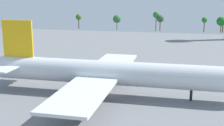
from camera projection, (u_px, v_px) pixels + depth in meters
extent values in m
plane|color=slate|center=(112.00, 95.00, 84.04)|extent=(287.21, 287.21, 0.00)
cylinder|color=silver|center=(112.00, 73.00, 82.66)|extent=(65.82, 6.54, 6.54)
sphere|color=silver|center=(3.00, 67.00, 89.94)|extent=(5.56, 5.56, 5.56)
cube|color=yellow|center=(18.00, 39.00, 86.90)|extent=(9.21, 0.50, 10.47)
cube|color=silver|center=(5.00, 68.00, 83.90)|extent=(5.92, 9.81, 0.36)
cube|color=silver|center=(24.00, 60.00, 93.79)|extent=(5.92, 9.81, 0.36)
cube|color=silver|center=(82.00, 93.00, 68.72)|extent=(11.19, 27.42, 0.70)
cube|color=silver|center=(113.00, 63.00, 98.50)|extent=(11.19, 27.42, 0.70)
cylinder|color=gray|center=(92.00, 95.00, 72.78)|extent=(5.23, 2.75, 2.75)
cylinder|color=gray|center=(78.00, 111.00, 63.15)|extent=(5.23, 2.75, 2.75)
cylinder|color=gray|center=(113.00, 72.00, 94.75)|extent=(5.23, 2.75, 2.75)
cylinder|color=gray|center=(120.00, 65.00, 104.39)|extent=(5.23, 2.75, 2.75)
cylinder|color=black|center=(191.00, 95.00, 79.06)|extent=(0.70, 0.70, 2.95)
cylinder|color=black|center=(97.00, 93.00, 81.02)|extent=(0.70, 0.70, 2.95)
cylinder|color=black|center=(104.00, 85.00, 87.86)|extent=(0.70, 0.70, 2.95)
cube|color=silver|center=(115.00, 65.00, 113.49)|extent=(2.46, 2.51, 1.51)
cube|color=yellow|center=(119.00, 67.00, 111.79)|extent=(3.55, 3.33, 1.10)
cylinder|color=black|center=(117.00, 67.00, 114.26)|extent=(0.86, 0.75, 0.87)
cylinder|color=black|center=(113.00, 68.00, 112.96)|extent=(0.86, 0.75, 0.87)
cylinder|color=black|center=(122.00, 68.00, 112.10)|extent=(0.86, 0.75, 0.87)
cylinder|color=black|center=(118.00, 69.00, 110.80)|extent=(0.86, 0.75, 0.87)
cone|color=orange|center=(13.00, 83.00, 94.33)|extent=(0.46, 0.46, 0.66)
cylinder|color=#51381E|center=(79.00, 24.00, 243.18)|extent=(0.72, 0.72, 8.05)
sphere|color=#356A20|center=(79.00, 17.00, 241.99)|extent=(4.66, 4.66, 4.66)
cylinder|color=#51381E|center=(117.00, 26.00, 236.47)|extent=(0.51, 0.51, 6.58)
sphere|color=#2D6735|center=(117.00, 19.00, 235.34)|extent=(6.19, 6.19, 6.19)
cylinder|color=#51381E|center=(156.00, 24.00, 229.39)|extent=(0.55, 0.55, 10.56)
sphere|color=#2F7036|center=(156.00, 15.00, 227.89)|extent=(4.97, 4.97, 4.97)
cylinder|color=#51381E|center=(160.00, 26.00, 229.02)|extent=(0.64, 0.64, 7.61)
sphere|color=#315631|center=(160.00, 19.00, 227.82)|extent=(5.44, 5.44, 5.44)
cylinder|color=#51381E|center=(204.00, 27.00, 221.99)|extent=(0.65, 0.65, 7.63)
sphere|color=#277129|center=(205.00, 20.00, 220.88)|extent=(4.09, 4.09, 4.09)
cylinder|color=#51381E|center=(221.00, 28.00, 219.61)|extent=(0.60, 0.60, 6.12)
sphere|color=#1D6922|center=(221.00, 21.00, 218.50)|extent=(6.59, 6.59, 6.59)
cylinder|color=#51381E|center=(223.00, 28.00, 219.19)|extent=(0.86, 0.86, 7.15)
sphere|color=#1F672A|center=(223.00, 21.00, 218.08)|extent=(4.84, 4.84, 4.84)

